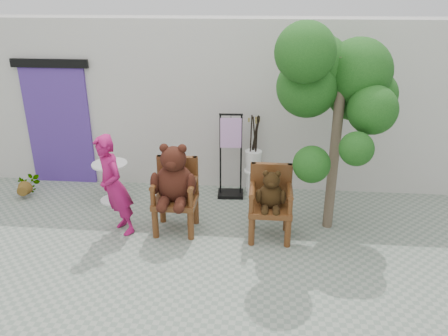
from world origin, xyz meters
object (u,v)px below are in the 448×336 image
at_px(stool_bucket, 253,160).
at_px(tree, 336,84).
at_px(cafe_table, 111,177).
at_px(person, 114,186).
at_px(display_stand, 231,165).
at_px(chair_small, 271,197).
at_px(chair_big, 175,183).

bearing_deg(stool_bucket, tree, -39.80).
distance_m(cafe_table, tree, 4.02).
relative_size(person, display_stand, 1.04).
xyz_separation_m(person, display_stand, (1.59, 1.47, -0.20)).
bearing_deg(tree, cafe_table, 173.16).
distance_m(chair_small, display_stand, 1.50).
bearing_deg(chair_small, chair_big, 178.03).
distance_m(display_stand, stool_bucket, 0.42).
height_order(cafe_table, tree, tree).
xyz_separation_m(chair_big, cafe_table, (-1.31, 0.88, -0.35)).
height_order(chair_big, person, person).
relative_size(chair_big, chair_small, 1.28).
bearing_deg(chair_big, chair_small, -1.97).
distance_m(display_stand, tree, 2.39).
height_order(person, cafe_table, person).
bearing_deg(stool_bucket, cafe_table, -167.53).
relative_size(chair_big, stool_bucket, 0.96).
height_order(display_stand, tree, tree).
xyz_separation_m(chair_small, display_stand, (-0.69, 1.33, -0.06)).
height_order(chair_small, display_stand, display_stand).
distance_m(chair_small, tree, 1.85).
relative_size(chair_big, cafe_table, 1.98).
bearing_deg(display_stand, cafe_table, -172.16).
xyz_separation_m(chair_big, person, (-0.86, -0.19, -0.00)).
bearing_deg(person, chair_big, 59.31).
distance_m(chair_small, person, 2.29).
height_order(chair_small, cafe_table, chair_small).
xyz_separation_m(chair_small, tree, (0.86, 0.50, 1.56)).
relative_size(person, cafe_table, 2.23).
bearing_deg(chair_small, tree, 30.19).
bearing_deg(tree, person, -168.42).
bearing_deg(cafe_table, tree, -6.84).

